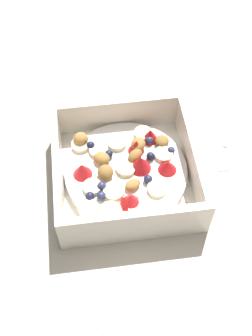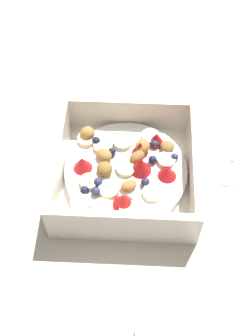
{
  "view_description": "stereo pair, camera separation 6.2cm",
  "coord_description": "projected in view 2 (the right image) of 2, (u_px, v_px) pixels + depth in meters",
  "views": [
    {
      "loc": [
        0.04,
        0.35,
        0.54
      ],
      "look_at": [
        -0.01,
        0.0,
        0.03
      ],
      "focal_mm": 46.24,
      "sensor_mm": 36.0,
      "label": 1
    },
    {
      "loc": [
        -0.02,
        0.35,
        0.54
      ],
      "look_at": [
        -0.01,
        0.0,
        0.03
      ],
      "focal_mm": 46.24,
      "sensor_mm": 36.0,
      "label": 2
    }
  ],
  "objects": [
    {
      "name": "yogurt_cup",
      "position": [
        102.0,
        325.0,
        0.48
      ],
      "size": [
        0.08,
        0.08,
        0.08
      ],
      "color": "white",
      "rests_on": "ground"
    },
    {
      "name": "ground_plane",
      "position": [
        121.0,
        179.0,
        0.64
      ],
      "size": [
        2.4,
        2.4,
        0.0
      ],
      "primitive_type": "plane",
      "color": "beige"
    },
    {
      "name": "spoon",
      "position": [
        233.0,
        159.0,
        0.66
      ],
      "size": [
        0.08,
        0.17,
        0.01
      ],
      "color": "silver",
      "rests_on": "ground"
    },
    {
      "name": "fruit_bowl",
      "position": [
        126.0,
        171.0,
        0.62
      ],
      "size": [
        0.2,
        0.2,
        0.07
      ],
      "color": "white",
      "rests_on": "ground"
    }
  ]
}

